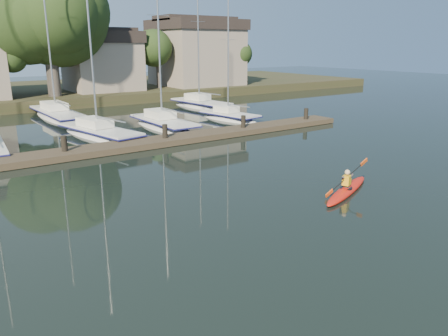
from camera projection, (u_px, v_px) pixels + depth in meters
ground at (285, 234)px, 14.04m from camera, size 160.00×160.00×0.00m
kayak at (347, 189)px, 17.89m from camera, size 4.34×2.20×1.42m
dock at (119, 147)px, 25.02m from camera, size 34.00×2.00×1.80m
sailboat_2 at (100, 140)px, 28.72m from camera, size 3.86×9.14×14.75m
sailboat_3 at (164, 131)px, 31.87m from camera, size 2.29×8.42×13.54m
sailboat_4 at (229, 122)px, 35.25m from camera, size 2.96×6.61×10.85m
sailboat_6 at (58, 121)px, 35.91m from camera, size 2.54×10.69×16.89m
sailboat_7 at (201, 109)px, 42.12m from camera, size 3.20×8.70×13.71m
shore at (36, 70)px, 45.80m from camera, size 90.00×25.25×12.75m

